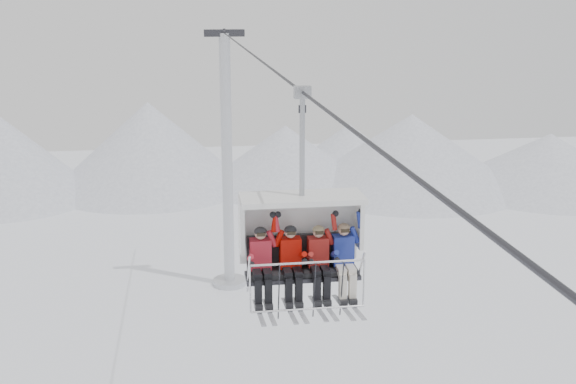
{
  "coord_description": "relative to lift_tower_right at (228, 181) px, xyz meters",
  "views": [
    {
      "loc": [
        -2.09,
        -14.44,
        14.89
      ],
      "look_at": [
        0.0,
        0.0,
        10.99
      ],
      "focal_mm": 45.0,
      "sensor_mm": 36.0,
      "label": 1
    }
  ],
  "objects": [
    {
      "name": "skier_center_left",
      "position": [
        -0.23,
        -23.98,
        4.41
      ],
      "size": [
        0.39,
        1.69,
        1.57
      ],
      "color": "#BB0E03",
      "rests_on": "chairlift_carrier"
    },
    {
      "name": "haul_cable",
      "position": [
        0.0,
        -22.0,
        7.52
      ],
      "size": [
        0.06,
        50.0,
        0.06
      ],
      "primitive_type": "cylinder",
      "rotation": [
        1.57,
        0.0,
        0.0
      ],
      "color": "#2B2B30",
      "rests_on": "lift_tower_left"
    },
    {
      "name": "lift_tower_right",
      "position": [
        0.0,
        0.0,
        0.0
      ],
      "size": [
        2.0,
        1.8,
        13.48
      ],
      "color": "silver",
      "rests_on": "ground"
    },
    {
      "name": "skier_far_left",
      "position": [
        -0.79,
        -23.98,
        4.41
      ],
      "size": [
        0.39,
        1.69,
        1.57
      ],
      "color": "red",
      "rests_on": "chairlift_carrier"
    },
    {
      "name": "chairlift_carrier",
      "position": [
        0.0,
        -23.67,
        4.88
      ],
      "size": [
        2.28,
        1.17,
        3.98
      ],
      "color": "black",
      "rests_on": "haul_cable"
    },
    {
      "name": "skier_far_right",
      "position": [
        0.78,
        -23.98,
        4.41
      ],
      "size": [
        0.39,
        1.69,
        1.57
      ],
      "color": "#213196",
      "rests_on": "chairlift_carrier"
    },
    {
      "name": "ridgeline",
      "position": [
        -1.58,
        20.05,
        -2.94
      ],
      "size": [
        72.0,
        21.0,
        7.0
      ],
      "color": "white",
      "rests_on": "ground"
    },
    {
      "name": "skier_center_right",
      "position": [
        0.3,
        -23.98,
        4.4
      ],
      "size": [
        0.38,
        1.69,
        1.54
      ],
      "color": "#A51E19",
      "rests_on": "chairlift_carrier"
    }
  ]
}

